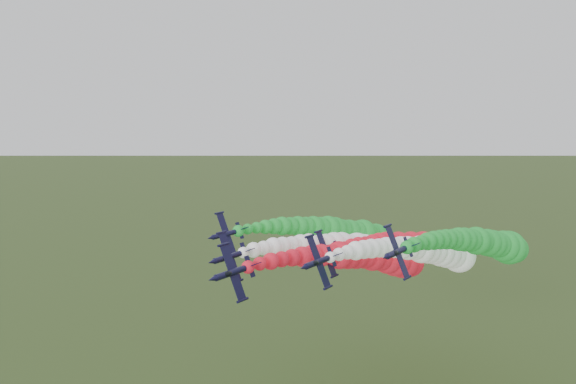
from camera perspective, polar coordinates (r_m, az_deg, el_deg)
name	(u,v)px	position (r m, az deg, el deg)	size (l,w,h in m)	color
jet_lead	(375,259)	(127.07, 8.83, -6.72)	(10.76, 68.04, 18.32)	black
jet_inner_left	(362,249)	(139.86, 7.48, -5.72)	(11.31, 68.62, 18.90)	black
jet_inner_right	(432,252)	(137.62, 14.38, -5.92)	(11.52, 68.83, 19.11)	black
jet_outer_left	(343,231)	(152.44, 5.58, -4.01)	(11.11, 68.42, 18.70)	black
jet_outer_right	(489,244)	(139.01, 19.78, -5.02)	(10.93, 68.12, 18.39)	black
jet_trail	(425,247)	(151.37, 13.78, -5.40)	(11.29, 68.61, 18.88)	black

